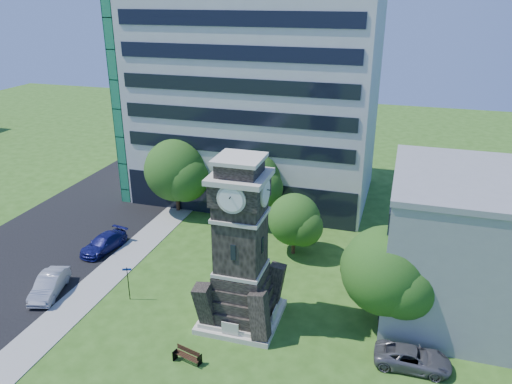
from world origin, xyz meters
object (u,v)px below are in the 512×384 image
(car_street_mid, at_px, (49,285))
(car_street_north, at_px, (104,243))
(street_sign, at_px, (128,280))
(clock_tower, at_px, (241,254))
(park_bench, at_px, (188,355))
(car_east_lot, at_px, (413,358))

(car_street_mid, height_order, car_street_north, car_street_mid)
(car_street_mid, relative_size, street_sign, 1.70)
(clock_tower, relative_size, park_bench, 6.77)
(car_east_lot, bearing_deg, street_sign, 85.58)
(car_street_north, relative_size, car_east_lot, 1.04)
(car_street_mid, bearing_deg, street_sign, -5.93)
(car_street_mid, xyz_separation_m, car_street_north, (0.07, 7.36, -0.07))
(clock_tower, height_order, car_street_north, clock_tower)
(car_street_mid, height_order, street_sign, street_sign)
(car_street_north, xyz_separation_m, car_east_lot, (26.96, -7.67, -0.06))
(car_east_lot, relative_size, park_bench, 2.62)
(car_street_north, xyz_separation_m, street_sign, (6.24, -6.25, 1.03))
(clock_tower, relative_size, street_sign, 4.38)
(car_east_lot, distance_m, street_sign, 20.79)
(car_east_lot, xyz_separation_m, street_sign, (-20.71, 1.41, 1.09))
(car_street_mid, relative_size, car_street_north, 0.97)
(street_sign, bearing_deg, clock_tower, -19.86)
(clock_tower, relative_size, car_street_north, 2.49)
(car_street_north, bearing_deg, clock_tower, -12.01)
(clock_tower, height_order, street_sign, clock_tower)
(clock_tower, height_order, car_east_lot, clock_tower)
(car_street_north, height_order, street_sign, street_sign)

